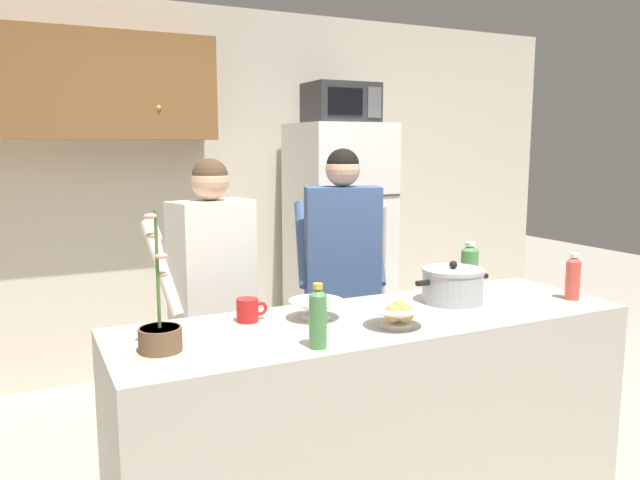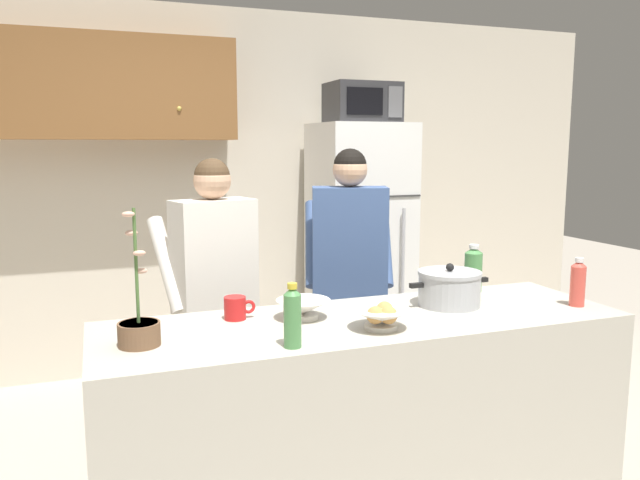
{
  "view_description": "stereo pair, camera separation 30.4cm",
  "coord_description": "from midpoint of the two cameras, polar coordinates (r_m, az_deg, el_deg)",
  "views": [
    {
      "loc": [
        -1.31,
        -2.15,
        1.63
      ],
      "look_at": [
        0.0,
        0.55,
        1.17
      ],
      "focal_mm": 34.83,
      "sensor_mm": 36.0,
      "label": 1
    },
    {
      "loc": [
        -1.03,
        -2.27,
        1.63
      ],
      "look_at": [
        0.0,
        0.55,
        1.17
      ],
      "focal_mm": 34.83,
      "sensor_mm": 36.0,
      "label": 2
    }
  ],
  "objects": [
    {
      "name": "cooking_pot",
      "position": [
        2.86,
        9.15,
        -4.15
      ],
      "size": [
        0.39,
        0.28,
        0.19
      ],
      "color": "#ADAFB5",
      "rests_on": "kitchen_island"
    },
    {
      "name": "empty_bowl",
      "position": [
        2.57,
        -3.77,
        -6.3
      ],
      "size": [
        0.23,
        0.23,
        0.08
      ],
      "color": "white",
      "rests_on": "kitchen_island"
    },
    {
      "name": "back_wall_unit",
      "position": [
        4.56,
        -14.33,
        6.13
      ],
      "size": [
        6.0,
        0.48,
        2.6
      ],
      "color": "beige",
      "rests_on": "ground"
    },
    {
      "name": "bottle_mid_counter",
      "position": [
        3.15,
        10.92,
        -2.36
      ],
      "size": [
        0.09,
        0.09,
        0.23
      ],
      "color": "#4C8C4C",
      "rests_on": "kitchen_island"
    },
    {
      "name": "coffee_mug",
      "position": [
        2.56,
        -10.02,
        -6.4
      ],
      "size": [
        0.13,
        0.09,
        0.1
      ],
      "color": "red",
      "rests_on": "kitchen_island"
    },
    {
      "name": "kitchen_island",
      "position": [
        2.76,
        1.92,
        -16.34
      ],
      "size": [
        2.19,
        0.68,
        0.92
      ],
      "primitive_type": "cube",
      "color": "#BCB7A8",
      "rests_on": "ground"
    },
    {
      "name": "person_near_pot",
      "position": [
        3.13,
        -12.68,
        -3.7
      ],
      "size": [
        0.56,
        0.5,
        1.57
      ],
      "color": "black",
      "rests_on": "ground"
    },
    {
      "name": "refrigerator",
      "position": [
        4.57,
        -0.15,
        -0.59
      ],
      "size": [
        0.64,
        0.68,
        1.79
      ],
      "color": "white",
      "rests_on": "ground"
    },
    {
      "name": "potted_orchid",
      "position": [
        2.28,
        -18.27,
        -8.13
      ],
      "size": [
        0.15,
        0.15,
        0.5
      ],
      "color": "brown",
      "rests_on": "kitchen_island"
    },
    {
      "name": "microwave",
      "position": [
        4.5,
        -0.04,
        12.46
      ],
      "size": [
        0.48,
        0.37,
        0.28
      ],
      "color": "#2D2D30",
      "rests_on": "refrigerator"
    },
    {
      "name": "bottle_far_corner",
      "position": [
        2.2,
        -4.19,
        -7.09
      ],
      "size": [
        0.06,
        0.06,
        0.23
      ],
      "color": "#4C8C4C",
      "rests_on": "kitchen_island"
    },
    {
      "name": "bread_bowl",
      "position": [
        2.45,
        3.62,
        -6.91
      ],
      "size": [
        0.23,
        0.23,
        0.1
      ],
      "color": "white",
      "rests_on": "kitchen_island"
    },
    {
      "name": "person_by_sink",
      "position": [
        3.45,
        -0.47,
        -1.77
      ],
      "size": [
        0.58,
        0.53,
        1.61
      ],
      "color": "#33384C",
      "rests_on": "ground"
    },
    {
      "name": "bottle_near_edge",
      "position": [
        3.04,
        19.63,
        -3.25
      ],
      "size": [
        0.07,
        0.07,
        0.22
      ],
      "color": "#D84C3F",
      "rests_on": "kitchen_island"
    }
  ]
}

